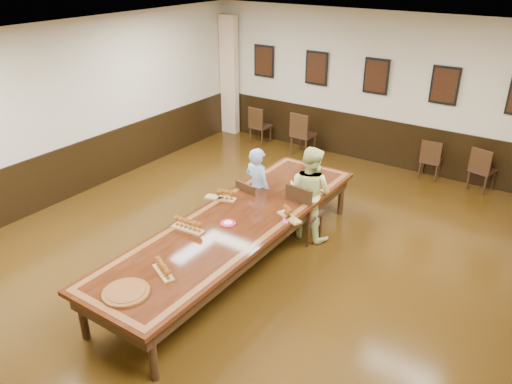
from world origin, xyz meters
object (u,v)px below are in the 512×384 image
Objects in this scene: carved_platter at (126,293)px; person_man at (258,188)px; spare_chair_a at (260,125)px; spare_chair_c at (431,159)px; conference_table at (237,228)px; person_woman at (309,193)px; chair_woman at (305,211)px; chair_man at (254,204)px; spare_chair_b at (303,133)px; spare_chair_d at (483,169)px.

person_man is at bearing 96.89° from carved_platter.
spare_chair_c is at bearing -174.46° from spare_chair_a.
carved_platter reaches higher than conference_table.
spare_chair_c is at bearing 78.32° from carved_platter.
person_woman is at bearing 136.47° from spare_chair_a.
person_man reaches higher than chair_woman.
person_man is (0.02, 0.09, 0.26)m from chair_man.
chair_man reaches higher than carved_platter.
spare_chair_b is at bearing 107.52° from conference_table.
spare_chair_d is at bearing -115.97° from person_woman.
spare_chair_d reaches higher than carved_platter.
chair_woman reaches higher than spare_chair_c.
spare_chair_b reaches higher than carved_platter.
chair_woman is 1.10× the size of spare_chair_a.
person_man reaches higher than spare_chair_d.
spare_chair_a is 1.23m from spare_chair_b.
person_man is (-2.81, -3.66, 0.26)m from spare_chair_d.
spare_chair_b is 4.73m from conference_table.
chair_woman is 0.70× the size of person_man.
chair_woman is at bearing 135.50° from spare_chair_a.
spare_chair_a is at bearing -42.85° from person_woman.
chair_woman reaches higher than conference_table.
chair_man and spare_chair_d have the same top height.
conference_table is (0.42, -1.04, 0.17)m from chair_man.
spare_chair_c is 4.09m from person_man.
chair_man reaches higher than spare_chair_c.
spare_chair_d is 1.37× the size of carved_platter.
spare_chair_a is 0.18× the size of conference_table.
person_man is at bearing 16.12° from person_woman.
spare_chair_d is 0.18× the size of conference_table.
conference_table is 7.72× the size of carved_platter.
spare_chair_b is 0.64× the size of person_woman.
chair_woman is 0.30m from person_woman.
person_woman is at bearing 122.82° from spare_chair_b.
person_woman is (0.88, 0.29, 0.34)m from chair_man.
carved_platter is at bearing 85.43° from spare_chair_d.
spare_chair_c is at bearing -101.59° from chair_woman.
person_woman is 0.31× the size of conference_table.
person_man is 0.28× the size of conference_table.
spare_chair_c is 0.96× the size of spare_chair_d.
spare_chair_d is at bearing -115.31° from chair_woman.
chair_man is at bearing 90.00° from person_man.
spare_chair_d is at bearing 63.30° from conference_table.
spare_chair_b is at bearing -56.85° from chair_woman.
spare_chair_c is (4.07, 0.20, -0.03)m from spare_chair_a.
chair_man is 1.37× the size of carved_platter.
chair_man is 1.00× the size of spare_chair_d.
carved_platter is at bearing -90.32° from conference_table.
person_woman reaches higher than carved_platter.
chair_woman is 4.06m from spare_chair_d.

